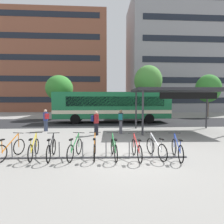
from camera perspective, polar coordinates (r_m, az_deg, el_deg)
ground at (r=7.81m, az=5.60°, el=-14.12°), size 200.00×200.00×0.00m
bus_lane_asphalt at (r=18.47m, az=0.33°, el=-3.41°), size 80.00×7.20×0.01m
city_bus at (r=18.31m, az=-0.18°, el=2.09°), size 12.04×2.65×3.20m
bike_rack at (r=7.42m, az=-5.87°, el=-14.37°), size 7.76×0.37×0.70m
parked_bicycle_orange_0 at (r=8.40m, az=-30.75°, el=-10.64°), size 0.61×1.68×0.99m
parked_bicycle_yellow_1 at (r=8.03m, az=-24.59°, el=-11.10°), size 0.52×1.71×0.99m
parked_bicycle_black_2 at (r=7.68m, az=-19.52°, el=-11.65°), size 0.52×1.72×0.99m
parked_bicycle_green_3 at (r=7.48m, az=-12.21°, el=-11.94°), size 0.55×1.70×0.99m
parked_bicycle_orange_4 at (r=7.44m, az=-5.76°, el=-11.96°), size 0.52×1.72×0.99m
parked_bicycle_green_5 at (r=7.32m, az=0.66°, el=-12.20°), size 0.52×1.72×0.99m
parked_bicycle_red_6 at (r=7.31m, az=8.16°, el=-12.26°), size 0.52×1.72×0.99m
parked_bicycle_silver_7 at (r=7.64m, az=14.45°, el=-11.64°), size 0.55×1.70×0.99m
parked_bicycle_blue_8 at (r=7.75m, az=20.87°, el=-11.55°), size 0.52×1.71×0.99m
transit_shelter at (r=13.97m, az=21.44°, el=6.44°), size 6.96×3.84×3.25m
commuter_navy_pack_0 at (r=11.79m, az=-5.44°, el=-3.12°), size 0.55×0.38×1.66m
commuter_red_pack_1 at (r=14.19m, az=-21.17°, el=-2.09°), size 0.57×0.60×1.68m
commuter_teal_pack_2 at (r=12.27m, az=2.93°, el=-2.63°), size 0.40×0.57×1.71m
street_tree_0 at (r=28.11m, az=29.33°, el=6.84°), size 3.39×3.39×5.97m
street_tree_1 at (r=22.36m, az=-17.11°, el=7.54°), size 3.31×3.31×5.43m
street_tree_2 at (r=23.84m, az=11.91°, el=10.14°), size 3.70×3.70×6.99m
building_left_wing at (r=41.67m, az=-17.66°, el=14.50°), size 21.79×11.51×20.07m
building_right_wing at (r=42.21m, az=22.91°, el=16.01°), size 24.09×11.33×22.64m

